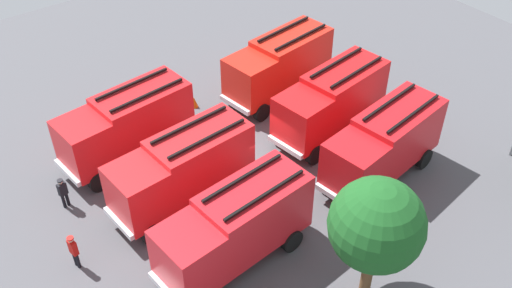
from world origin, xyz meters
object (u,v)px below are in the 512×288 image
(firefighter_2, at_px, (63,192))
(fire_truck_1, at_px, (127,124))
(fire_truck_5, at_px, (235,226))
(fire_truck_4, at_px, (384,144))
(tree_1, at_px, (377,226))
(fire_truck_2, at_px, (331,100))
(fire_truck_0, at_px, (279,64))
(fire_truck_3, at_px, (182,168))
(traffic_cone_1, at_px, (194,102))
(firefighter_1, at_px, (74,250))

(firefighter_2, bearing_deg, fire_truck_1, -83.24)
(fire_truck_5, bearing_deg, fire_truck_4, 175.46)
(fire_truck_5, bearing_deg, tree_1, 121.56)
(firefighter_2, bearing_deg, fire_truck_5, -161.16)
(fire_truck_2, height_order, fire_truck_5, same)
(fire_truck_1, xyz_separation_m, firefighter_2, (4.35, 1.50, -1.19))
(fire_truck_1, relative_size, fire_truck_2, 0.99)
(fire_truck_5, bearing_deg, fire_truck_0, -141.64)
(fire_truck_0, xyz_separation_m, fire_truck_5, (9.72, 9.03, 0.00))
(fire_truck_3, bearing_deg, tree_1, 105.66)
(fire_truck_2, bearing_deg, firefighter_2, -20.74)
(fire_truck_4, distance_m, fire_truck_5, 9.10)
(fire_truck_1, relative_size, firefighter_2, 4.31)
(fire_truck_0, distance_m, firefighter_2, 14.48)
(fire_truck_2, relative_size, firefighter_2, 4.35)
(traffic_cone_1, bearing_deg, fire_truck_5, 66.33)
(fire_truck_1, bearing_deg, traffic_cone_1, -165.97)
(fire_truck_0, relative_size, fire_truck_3, 1.01)
(fire_truck_0, xyz_separation_m, fire_truck_3, (9.55, 4.53, 0.00))
(fire_truck_2, bearing_deg, fire_truck_3, -8.34)
(fire_truck_3, bearing_deg, fire_truck_2, 175.31)
(fire_truck_3, distance_m, firefighter_2, 5.93)
(firefighter_1, distance_m, tree_1, 12.82)
(fire_truck_2, relative_size, firefighter_1, 4.08)
(fire_truck_0, bearing_deg, tree_1, 57.91)
(fire_truck_0, distance_m, traffic_cone_1, 5.58)
(fire_truck_4, bearing_deg, fire_truck_2, -103.97)
(firefighter_1, xyz_separation_m, traffic_cone_1, (-10.58, -7.08, -0.70))
(fire_truck_3, xyz_separation_m, traffic_cone_1, (-4.66, -6.51, -1.82))
(fire_truck_0, bearing_deg, fire_truck_3, 18.30)
(fire_truck_4, relative_size, traffic_cone_1, 11.06)
(fire_truck_0, bearing_deg, fire_truck_5, 35.81)
(fire_truck_1, xyz_separation_m, fire_truck_2, (-9.90, 4.90, 0.00))
(fire_truck_2, relative_size, tree_1, 1.27)
(fire_truck_0, relative_size, fire_truck_4, 1.00)
(traffic_cone_1, bearing_deg, tree_1, 84.63)
(fire_truck_0, distance_m, firefighter_1, 16.32)
(fire_truck_3, xyz_separation_m, firefighter_1, (5.92, 0.56, -1.12))
(fire_truck_5, bearing_deg, firefighter_1, -38.90)
(fire_truck_4, xyz_separation_m, tree_1, (5.74, 4.60, 1.80))
(fire_truck_1, xyz_separation_m, firefighter_1, (5.44, 5.29, -1.12))
(fire_truck_2, height_order, firefighter_1, fire_truck_2)
(fire_truck_0, xyz_separation_m, firefighter_2, (14.37, 1.30, -1.19))
(fire_truck_4, bearing_deg, fire_truck_3, -34.17)
(fire_truck_1, height_order, fire_truck_3, same)
(fire_truck_5, bearing_deg, fire_truck_3, -96.61)
(fire_truck_5, xyz_separation_m, traffic_cone_1, (-4.82, -11.01, -1.82))
(fire_truck_4, bearing_deg, firefighter_1, -22.30)
(firefighter_1, relative_size, firefighter_2, 1.06)
(fire_truck_0, xyz_separation_m, tree_1, (6.36, 13.63, 1.80))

